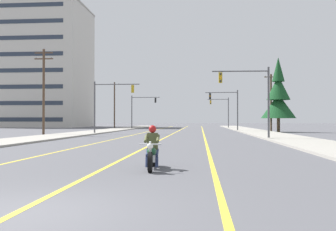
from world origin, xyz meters
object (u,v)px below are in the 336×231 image
utility_pole_right_far (271,102)px  conifer_tree_right_verge_far (278,98)px  traffic_signal_mid_left (140,107)px  utility_pole_left_near (44,89)px  traffic_signal_near_left (108,99)px  utility_pole_left_far (114,104)px  traffic_signal_near_right (252,91)px  apartment_building_far_left_block (32,67)px  motorcycle_with_rider (152,151)px  traffic_signal_far_right (222,108)px  traffic_signal_mid_right (228,104)px

utility_pole_right_far → conifer_tree_right_verge_far: size_ratio=0.80×
traffic_signal_mid_left → utility_pole_left_near: (-5.79, -29.53, 0.90)m
traffic_signal_near_left → utility_pole_left_near: size_ratio=0.66×
utility_pole_left_far → traffic_signal_near_right: bearing=-62.8°
traffic_signal_near_left → apartment_building_far_left_block: (-29.20, 43.17, 10.28)m
traffic_signal_mid_left → utility_pole_right_far: utility_pole_right_far is taller
motorcycle_with_rider → conifer_tree_right_verge_far: conifer_tree_right_verge_far is taller
traffic_signal_near_left → traffic_signal_far_right: bearing=65.1°
utility_pole_right_far → utility_pole_left_far: utility_pole_left_far is taller
traffic_signal_near_right → utility_pole_left_near: 22.37m
traffic_signal_mid_left → apartment_building_far_left_block: apartment_building_far_left_block is taller
traffic_signal_near_right → traffic_signal_mid_right: 24.81m
traffic_signal_near_left → traffic_signal_far_right: 36.55m
utility_pole_right_far → conifer_tree_right_verge_far: conifer_tree_right_verge_far is taller
utility_pole_right_far → conifer_tree_right_verge_far: 2.13m
utility_pole_right_far → apartment_building_far_left_block: (-50.03, 32.73, 10.17)m
traffic_signal_near_right → traffic_signal_near_left: 18.70m
apartment_building_far_left_block → traffic_signal_near_right: bearing=-50.5°
traffic_signal_near_left → apartment_building_far_left_block: bearing=124.1°
apartment_building_far_left_block → utility_pole_left_far: bearing=-26.9°
traffic_signal_mid_right → traffic_signal_far_right: same height
traffic_signal_mid_right → utility_pole_left_near: size_ratio=0.66×
utility_pole_left_far → traffic_signal_mid_left: bearing=-45.0°
conifer_tree_right_verge_far → traffic_signal_near_right: bearing=-107.7°
motorcycle_with_rider → utility_pole_right_far: bearing=74.4°
traffic_signal_mid_right → utility_pole_left_near: bearing=-139.3°
motorcycle_with_rider → traffic_signal_far_right: 64.55m
motorcycle_with_rider → utility_pole_left_near: utility_pole_left_near is taller
traffic_signal_far_right → utility_pole_left_near: 43.01m
traffic_signal_near_left → conifer_tree_right_verge_far: 23.04m
utility_pole_left_far → utility_pole_left_near: bearing=-89.3°
traffic_signal_mid_right → traffic_signal_mid_left: bearing=143.6°
traffic_signal_near_left → motorcycle_with_rider: bearing=-73.4°
traffic_signal_near_left → traffic_signal_mid_left: 25.40m
traffic_signal_mid_left → utility_pole_right_far: 25.85m
traffic_signal_far_right → conifer_tree_right_verge_far: bearing=-76.2°
traffic_signal_near_right → utility_pole_left_near: bearing=162.8°
traffic_signal_mid_right → traffic_signal_far_right: 19.09m
utility_pole_right_far → utility_pole_left_far: (-27.33, 21.22, 0.64)m
motorcycle_with_rider → utility_pole_left_far: 64.76m
motorcycle_with_rider → utility_pole_right_far: utility_pole_right_far is taller
conifer_tree_right_verge_far → traffic_signal_near_left: bearing=-158.5°
traffic_signal_near_left → utility_pole_left_far: size_ratio=0.66×
traffic_signal_near_right → apartment_building_far_left_block: 70.67m
traffic_signal_near_left → traffic_signal_mid_left: (-0.25, 25.40, -0.01)m
utility_pole_right_far → utility_pole_left_far: size_ratio=0.87×
traffic_signal_near_left → traffic_signal_near_right: bearing=-35.1°
traffic_signal_mid_left → traffic_signal_far_right: 17.44m
traffic_signal_near_left → utility_pole_left_near: bearing=-145.6°
utility_pole_left_far → traffic_signal_mid_right: bearing=-39.2°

